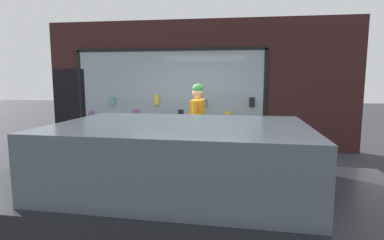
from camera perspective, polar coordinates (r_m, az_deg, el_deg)
ground_plane at (r=5.74m, az=-1.64°, el=-10.65°), size 40.00×40.00×0.00m
shopfront_facade at (r=7.83m, az=0.51°, el=6.49°), size 8.04×0.29×3.33m
display_table_main at (r=6.41m, az=-0.38°, el=-2.04°), size 2.65×0.68×0.90m
person_browsing at (r=5.79m, az=1.12°, el=-0.10°), size 0.25×0.68×1.73m
small_dog at (r=5.60m, az=4.64°, el=-8.18°), size 0.22×0.59×0.40m
sandwich_board_sign at (r=6.18m, az=16.34°, el=-5.36°), size 0.75×0.77×0.87m
parked_car at (r=2.84m, az=-2.14°, el=-14.21°), size 4.01×1.99×1.41m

